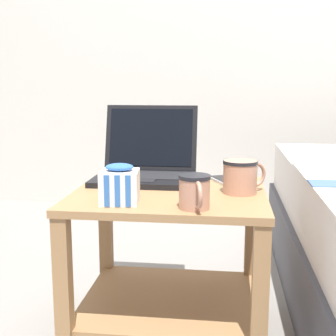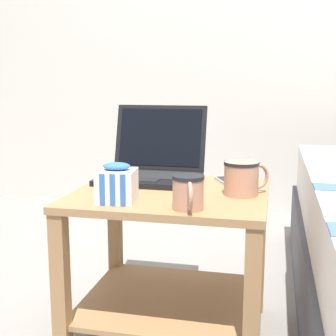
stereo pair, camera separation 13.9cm
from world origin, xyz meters
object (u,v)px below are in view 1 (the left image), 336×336
object	(u,v)px
mug_front_left	(241,175)
mug_front_right	(195,190)
laptop	(146,165)
cell_phone	(226,180)
snack_bag	(120,185)

from	to	relation	value
mug_front_left	mug_front_right	world-z (taller)	mug_front_left
mug_front_left	mug_front_right	bearing A→B (deg)	-123.40
laptop	cell_phone	world-z (taller)	laptop
mug_front_left	cell_phone	xyz separation A→B (m)	(-0.04, 0.17, -0.05)
mug_front_left	cell_phone	world-z (taller)	mug_front_left
mug_front_right	laptop	bearing A→B (deg)	117.42
laptop	snack_bag	bearing A→B (deg)	-93.11
mug_front_right	snack_bag	world-z (taller)	snack_bag
mug_front_left	snack_bag	bearing A→B (deg)	-155.66
snack_bag	laptop	bearing A→B (deg)	86.89
laptop	mug_front_left	distance (m)	0.37
mug_front_left	snack_bag	world-z (taller)	snack_bag
laptop	mug_front_left	xyz separation A→B (m)	(0.32, -0.18, 0.01)
mug_front_left	snack_bag	distance (m)	0.37
snack_bag	mug_front_right	bearing A→B (deg)	-10.50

